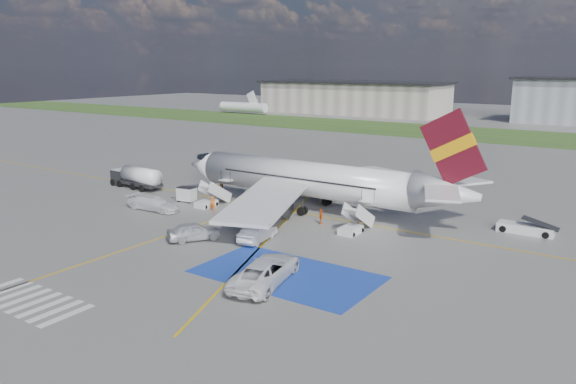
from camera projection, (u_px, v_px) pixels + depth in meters
name	position (u px, v px, depth m)	size (l,w,h in m)	color
ground	(222.00, 239.00, 51.90)	(400.00, 400.00, 0.00)	#60605E
grass_strip	(495.00, 135.00, 128.46)	(400.00, 30.00, 0.01)	#2D4C1E
taxiway_line_main	(294.00, 212.00, 61.57)	(120.00, 0.20, 0.01)	gold
taxiway_line_cross	(97.00, 259.00, 46.59)	(0.20, 60.00, 0.01)	gold
taxiway_line_diag	(294.00, 212.00, 61.57)	(0.20, 60.00, 0.01)	gold
staging_box	(287.00, 274.00, 43.19)	(14.00, 8.00, 0.01)	#1A3AA0
crosswalk	(29.00, 301.00, 38.38)	(9.00, 4.00, 0.01)	silver
terminal_west	(353.00, 98.00, 185.76)	(60.00, 22.00, 10.00)	gray
airliner	(315.00, 180.00, 61.61)	(36.81, 32.95, 11.92)	silver
airstairs_fwd	(209.00, 201.00, 63.99)	(1.90, 5.20, 3.60)	silver
airstairs_aft	(353.00, 226.00, 53.84)	(1.90, 5.20, 3.60)	silver
fuel_tanker	(136.00, 179.00, 73.16)	(8.47, 2.90, 2.84)	black
gpu_cart	(187.00, 195.00, 66.00)	(2.27, 1.62, 1.76)	silver
belt_loader	(526.00, 229.00, 53.67)	(5.51, 2.16, 1.64)	silver
car_silver_a	(194.00, 231.00, 51.48)	(1.97, 4.90, 1.67)	#ACADB3
car_silver_b	(258.00, 233.00, 51.21)	(1.68, 4.82, 1.59)	#B0B2B7
van_white_a	(266.00, 267.00, 41.40)	(2.99, 6.49, 2.43)	silver
van_white_b	(153.00, 201.00, 62.13)	(2.09, 5.14, 2.01)	white
crew_fwd	(213.00, 203.00, 61.91)	(0.60, 0.40, 1.65)	orange
crew_nose	(220.00, 186.00, 70.04)	(0.93, 0.73, 1.92)	orange
crew_aft	(321.00, 217.00, 56.67)	(0.91, 0.38, 1.55)	#EE590C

